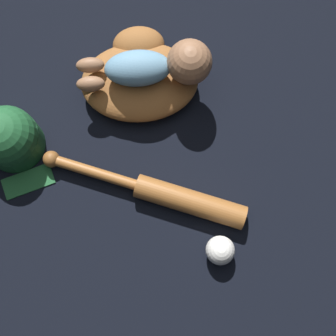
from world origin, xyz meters
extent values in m
plane|color=black|center=(0.00, 0.00, 0.00)|extent=(6.00, 6.00, 0.00)
ellipsoid|color=#935B2D|center=(0.00, -0.05, 0.04)|extent=(0.35, 0.27, 0.09)
ellipsoid|color=#935B2D|center=(-0.01, 0.06, 0.04)|extent=(0.16, 0.12, 0.09)
ellipsoid|color=#6693B2|center=(0.00, -0.05, 0.13)|extent=(0.18, 0.11, 0.08)
sphere|color=#936647|center=(0.13, -0.04, 0.15)|extent=(0.12, 0.12, 0.12)
ellipsoid|color=#936647|center=(-0.13, -0.04, 0.11)|extent=(0.08, 0.05, 0.04)
ellipsoid|color=#936647|center=(-0.12, -0.09, 0.11)|extent=(0.08, 0.05, 0.04)
cylinder|color=#9E602D|center=(0.15, -0.38, 0.03)|extent=(0.30, 0.14, 0.06)
cylinder|color=#9E602D|center=(-0.11, -0.31, 0.03)|extent=(0.24, 0.09, 0.03)
sphere|color=brown|center=(-0.23, -0.28, 0.03)|extent=(0.05, 0.05, 0.05)
sphere|color=white|center=(0.23, -0.51, 0.04)|extent=(0.08, 0.08, 0.08)
cylinder|color=#1E562D|center=(-0.34, -0.23, 0.04)|extent=(0.16, 0.16, 0.08)
sphere|color=#1E562D|center=(-0.34, -0.23, 0.08)|extent=(0.16, 0.16, 0.16)
cube|color=#1E562D|center=(-0.29, -0.34, 0.00)|extent=(0.15, 0.11, 0.01)
camera|label=1|loc=(0.10, -0.59, 1.25)|focal=50.00mm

